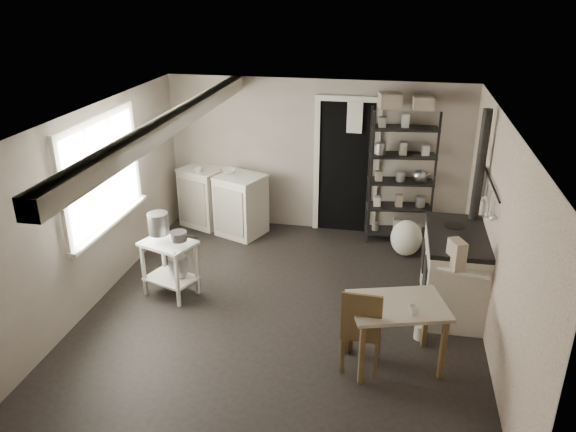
% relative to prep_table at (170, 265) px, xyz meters
% --- Properties ---
extents(floor, '(5.00, 5.00, 0.00)m').
position_rel_prep_table_xyz_m(floor, '(1.43, -0.14, -0.40)').
color(floor, black).
rests_on(floor, ground).
extents(ceiling, '(5.00, 5.00, 0.00)m').
position_rel_prep_table_xyz_m(ceiling, '(1.43, -0.14, 1.90)').
color(ceiling, silver).
rests_on(ceiling, wall_back).
extents(wall_back, '(4.50, 0.02, 2.30)m').
position_rel_prep_table_xyz_m(wall_back, '(1.43, 2.36, 0.75)').
color(wall_back, '#A59A8D').
rests_on(wall_back, ground).
extents(wall_front, '(4.50, 0.02, 2.30)m').
position_rel_prep_table_xyz_m(wall_front, '(1.43, -2.64, 0.75)').
color(wall_front, '#A59A8D').
rests_on(wall_front, ground).
extents(wall_left, '(0.02, 5.00, 2.30)m').
position_rel_prep_table_xyz_m(wall_left, '(-0.82, -0.14, 0.75)').
color(wall_left, '#A59A8D').
rests_on(wall_left, ground).
extents(wall_right, '(0.02, 5.00, 2.30)m').
position_rel_prep_table_xyz_m(wall_right, '(3.68, -0.14, 0.75)').
color(wall_right, '#A59A8D').
rests_on(wall_right, ground).
extents(window, '(0.12, 1.76, 1.28)m').
position_rel_prep_table_xyz_m(window, '(-0.79, 0.06, 1.10)').
color(window, white).
rests_on(window, wall_left).
extents(doorway, '(0.96, 0.10, 2.08)m').
position_rel_prep_table_xyz_m(doorway, '(1.88, 2.33, 0.60)').
color(doorway, white).
rests_on(doorway, ground).
extents(ceiling_beam, '(0.18, 5.00, 0.18)m').
position_rel_prep_table_xyz_m(ceiling_beam, '(0.23, -0.14, 1.80)').
color(ceiling_beam, white).
rests_on(ceiling_beam, ceiling).
extents(wallpaper_panel, '(0.01, 5.00, 2.30)m').
position_rel_prep_table_xyz_m(wallpaper_panel, '(3.67, -0.14, 0.75)').
color(wallpaper_panel, beige).
rests_on(wallpaper_panel, wall_right).
extents(utensil_rail, '(0.06, 1.20, 0.44)m').
position_rel_prep_table_xyz_m(utensil_rail, '(3.62, 0.46, 1.15)').
color(utensil_rail, silver).
rests_on(utensil_rail, wall_right).
extents(prep_table, '(0.73, 0.63, 0.71)m').
position_rel_prep_table_xyz_m(prep_table, '(0.00, 0.00, 0.00)').
color(prep_table, white).
rests_on(prep_table, ground).
extents(stockpot, '(0.27, 0.27, 0.26)m').
position_rel_prep_table_xyz_m(stockpot, '(-0.10, 0.01, 0.54)').
color(stockpot, silver).
rests_on(stockpot, prep_table).
extents(saucepan, '(0.23, 0.23, 0.11)m').
position_rel_prep_table_xyz_m(saucepan, '(0.19, -0.10, 0.45)').
color(saucepan, silver).
rests_on(saucepan, prep_table).
extents(bucket, '(0.28, 0.28, 0.24)m').
position_rel_prep_table_xyz_m(bucket, '(0.09, 0.04, -0.02)').
color(bucket, silver).
rests_on(bucket, prep_table).
extents(base_cabinets, '(1.53, 1.08, 0.92)m').
position_rel_prep_table_xyz_m(base_cabinets, '(0.04, 2.04, 0.06)').
color(base_cabinets, silver).
rests_on(base_cabinets, ground).
extents(mixing_bowl, '(0.39, 0.39, 0.07)m').
position_rel_prep_table_xyz_m(mixing_bowl, '(0.16, 2.01, 0.56)').
color(mixing_bowl, silver).
rests_on(mixing_bowl, base_cabinets).
extents(counter_cup, '(0.13, 0.13, 0.09)m').
position_rel_prep_table_xyz_m(counter_cup, '(-0.29, 1.94, 0.56)').
color(counter_cup, silver).
rests_on(counter_cup, base_cabinets).
extents(shelf_rack, '(0.97, 0.48, 1.96)m').
position_rel_prep_table_xyz_m(shelf_rack, '(2.69, 2.16, 0.55)').
color(shelf_rack, black).
rests_on(shelf_rack, ground).
extents(shelf_jar, '(0.09, 0.10, 0.18)m').
position_rel_prep_table_xyz_m(shelf_jar, '(2.34, 2.15, 0.96)').
color(shelf_jar, silver).
rests_on(shelf_jar, shelf_rack).
extents(storage_box_a, '(0.34, 0.31, 0.20)m').
position_rel_prep_table_xyz_m(storage_box_a, '(2.46, 2.20, 1.61)').
color(storage_box_a, '#C3B29D').
rests_on(storage_box_a, shelf_rack).
extents(storage_box_b, '(0.29, 0.27, 0.17)m').
position_rel_prep_table_xyz_m(storage_box_b, '(2.91, 2.17, 1.59)').
color(storage_box_b, '#C3B29D').
rests_on(storage_box_b, shelf_rack).
extents(stove, '(0.68, 1.22, 0.95)m').
position_rel_prep_table_xyz_m(stove, '(3.35, 0.36, 0.04)').
color(stove, silver).
rests_on(stove, ground).
extents(stovepipe, '(0.13, 0.13, 1.52)m').
position_rel_prep_table_xyz_m(stovepipe, '(3.56, 0.84, 1.19)').
color(stovepipe, black).
rests_on(stovepipe, stove).
extents(side_ledge, '(0.57, 0.36, 0.82)m').
position_rel_prep_table_xyz_m(side_ledge, '(3.38, -0.18, 0.03)').
color(side_ledge, white).
rests_on(side_ledge, ground).
extents(oats_box, '(0.20, 0.24, 0.31)m').
position_rel_prep_table_xyz_m(oats_box, '(3.28, -0.23, 0.61)').
color(oats_box, '#C3B29D').
rests_on(oats_box, side_ledge).
extents(work_table, '(1.07, 0.88, 0.70)m').
position_rel_prep_table_xyz_m(work_table, '(2.72, -0.86, -0.02)').
color(work_table, beige).
rests_on(work_table, ground).
extents(table_cup, '(0.10, 0.10, 0.09)m').
position_rel_prep_table_xyz_m(table_cup, '(2.86, -1.01, 0.40)').
color(table_cup, silver).
rests_on(table_cup, work_table).
extents(chair, '(0.40, 0.42, 0.93)m').
position_rel_prep_table_xyz_m(chair, '(2.39, -0.95, 0.08)').
color(chair, brown).
rests_on(chair, ground).
extents(flour_sack, '(0.52, 0.47, 0.52)m').
position_rel_prep_table_xyz_m(flour_sack, '(2.83, 1.64, -0.16)').
color(flour_sack, white).
rests_on(flour_sack, ground).
extents(floor_crock, '(0.17, 0.17, 0.17)m').
position_rel_prep_table_xyz_m(floor_crock, '(2.99, -0.36, -0.33)').
color(floor_crock, silver).
rests_on(floor_crock, ground).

